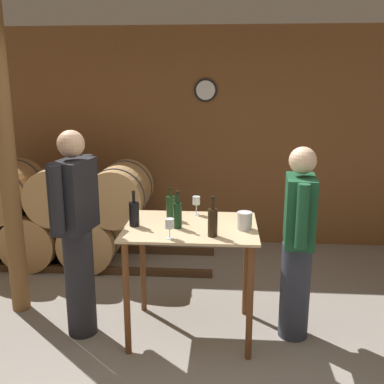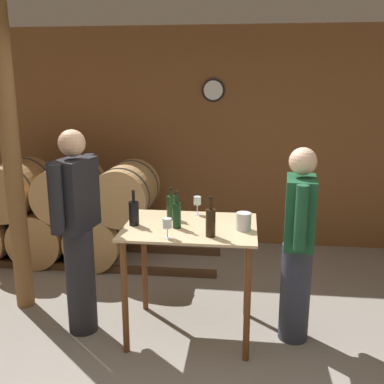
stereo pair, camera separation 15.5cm
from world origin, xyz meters
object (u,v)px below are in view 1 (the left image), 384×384
at_px(wooden_post, 7,166).
at_px(wine_glass_near_center, 196,201).
at_px(wine_bottle_far_left, 134,213).
at_px(wine_bottle_right, 213,221).
at_px(wine_glass_near_left, 170,224).
at_px(person_host, 77,231).
at_px(person_visitor_with_scarf, 298,241).
at_px(wine_bottle_center, 178,214).
at_px(wine_bottle_left, 171,207).
at_px(ice_bucket, 244,221).

height_order(wooden_post, wine_glass_near_center, wooden_post).
relative_size(wine_bottle_far_left, wine_bottle_right, 0.94).
relative_size(wine_bottle_right, wine_glass_near_left, 2.05).
bearing_deg(wine_glass_near_center, wine_bottle_far_left, -143.36).
relative_size(wine_bottle_far_left, person_host, 0.17).
height_order(wine_bottle_right, person_visitor_with_scarf, person_visitor_with_scarf).
distance_m(wine_bottle_center, person_visitor_with_scarf, 0.97).
bearing_deg(person_visitor_with_scarf, wine_bottle_far_left, -177.47).
distance_m(wine_glass_near_center, person_visitor_with_scarf, 0.90).
distance_m(wine_bottle_left, wine_glass_near_center, 0.25).
relative_size(wine_glass_near_left, wine_glass_near_center, 0.93).
xyz_separation_m(wine_bottle_right, wine_glass_near_center, (-0.16, 0.54, 0.00)).
relative_size(wooden_post, wine_bottle_right, 8.86).
bearing_deg(wine_bottle_right, ice_bucket, 36.65).
xyz_separation_m(wine_bottle_far_left, wine_bottle_right, (0.62, -0.19, 0.01)).
height_order(wine_glass_near_left, person_visitor_with_scarf, person_visitor_with_scarf).
height_order(wine_bottle_center, wine_glass_near_center, wine_bottle_center).
relative_size(ice_bucket, person_visitor_with_scarf, 0.09).
bearing_deg(wooden_post, person_visitor_with_scarf, -6.23).
relative_size(wine_bottle_center, wine_glass_near_left, 2.01).
height_order(wine_glass_near_left, ice_bucket, wine_glass_near_left).
bearing_deg(person_host, wine_bottle_center, 0.30).
distance_m(person_host, person_visitor_with_scarf, 1.76).
height_order(wine_bottle_far_left, ice_bucket, wine_bottle_far_left).
height_order(wine_bottle_left, person_host, person_host).
height_order(wine_glass_near_left, person_host, person_host).
bearing_deg(wine_bottle_right, wine_glass_near_left, -167.57).
distance_m(wooden_post, wine_bottle_left, 1.46).
xyz_separation_m(wine_glass_near_left, wine_glass_near_center, (0.16, 0.61, 0.01)).
height_order(wooden_post, wine_bottle_center, wooden_post).
xyz_separation_m(ice_bucket, person_host, (-1.33, -0.02, -0.11)).
xyz_separation_m(wine_bottle_center, wine_glass_near_left, (-0.03, -0.23, -0.00)).
relative_size(wooden_post, person_host, 1.59).
relative_size(wine_bottle_right, wine_glass_near_center, 1.91).
relative_size(person_host, person_visitor_with_scarf, 1.08).
distance_m(wine_bottle_left, wine_bottle_right, 0.53).
bearing_deg(wine_glass_near_center, wine_bottle_right, -73.89).
height_order(wine_bottle_far_left, wine_glass_near_left, wine_bottle_far_left).
bearing_deg(wine_glass_near_left, wine_bottle_right, 12.43).
bearing_deg(wine_glass_near_center, wine_glass_near_left, -104.28).
height_order(wine_bottle_left, person_visitor_with_scarf, person_visitor_with_scarf).
relative_size(wine_bottle_far_left, wine_glass_near_center, 1.79).
relative_size(wine_glass_near_left, person_host, 0.09).
bearing_deg(ice_bucket, person_host, -179.23).
distance_m(wine_bottle_left, wine_bottle_center, 0.24).
bearing_deg(wooden_post, wine_glass_near_center, 0.81).
distance_m(wine_bottle_center, person_host, 0.82).
relative_size(wine_bottle_left, person_host, 0.16).
height_order(wine_bottle_center, wine_glass_near_left, wine_bottle_center).
height_order(wine_bottle_left, wine_glass_near_center, wine_bottle_left).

